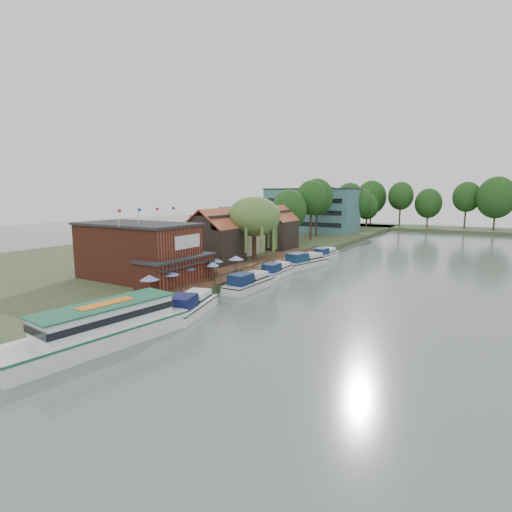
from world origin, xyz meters
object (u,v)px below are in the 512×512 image
Objects in this scene: umbrella_2 at (187,275)px; umbrella_5 at (236,264)px; umbrella_3 at (212,271)px; umbrella_0 at (150,286)px; umbrella_4 at (216,267)px; cruiser_0 at (190,303)px; hotel_block at (311,210)px; swan at (136,329)px; cruiser_4 at (325,253)px; tour_boat at (98,325)px; cottage_c at (275,227)px; cottage_a at (214,236)px; umbrella_1 at (170,281)px; cruiser_2 at (276,269)px; willow at (254,229)px; pub at (149,252)px; cruiser_1 at (249,280)px; cottage_b at (233,230)px; cruiser_3 at (305,259)px.

umbrella_2 and umbrella_5 have the same top height.
umbrella_0 is at bearing -93.80° from umbrella_3.
umbrella_4 reaches higher than cruiser_0.
swan is at bearing -77.26° from hotel_block.
hotel_block is at bearing 100.51° from umbrella_0.
tour_boat reaches higher than cruiser_4.
cottage_c reaches higher than cruiser_4.
cottage_a reaches higher than tour_boat.
cruiser_4 is at bearing 82.98° from umbrella_1.
cruiser_0 is at bearing 83.65° from swan.
cruiser_2 is 0.58× the size of tour_boat.
hotel_block is 10.69× the size of umbrella_0.
umbrella_1 reaches higher than cruiser_0.
umbrella_2 is at bearing 113.81° from tour_boat.
tour_boat reaches higher than cruiser_0.
umbrella_1 is 6.98m from umbrella_3.
hotel_block is 2.66× the size of cruiser_0.
willow is at bearing 96.98° from umbrella_2.
hotel_block is 10.69× the size of umbrella_5.
willow is 4.39× the size of umbrella_0.
pub reaches higher than cruiser_2.
hotel_block is 37.90m from cottage_c.
willow is 37.26m from tour_boat.
umbrella_1 is at bearing -93.20° from umbrella_5.
umbrella_4 is at bearing 173.49° from cruiser_1.
umbrella_5 is at bearing -35.53° from cottage_a.
hotel_block is 2.85× the size of cruiser_4.
tour_boat is at bearing -78.52° from willow.
umbrella_4 is (-0.14, 6.04, 0.00)m from umbrella_2.
cruiser_4 is 49.42m from tour_boat.
willow reaches higher than pub.
tour_boat is at bearing -81.48° from umbrella_5.
umbrella_0 is at bearing -71.70° from cottage_b.
willow is at bearing 48.01° from cottage_a.
umbrella_5 is at bearing 82.82° from umbrella_2.
umbrella_1 is 0.25× the size of cruiser_1.
cruiser_4 is at bearing 75.34° from cruiser_0.
hotel_block reaches higher than cottage_a.
umbrella_1 is 0.15× the size of tour_boat.
umbrella_2 is 0.23× the size of cruiser_3.
umbrella_0 is 3.05m from umbrella_1.
umbrella_2 is at bearing 93.57° from umbrella_0.
hotel_block reaches higher than pub.
umbrella_3 is 0.27× the size of cruiser_4.
cottage_b is 4.04× the size of umbrella_2.
cruiser_0 is at bearing -89.87° from cruiser_2.
willow is 4.39× the size of umbrella_3.
cottage_c is 41.75m from cruiser_0.
umbrella_5 reaches higher than cruiser_1.
cruiser_3 is (4.78, 29.57, -1.03)m from umbrella_0.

